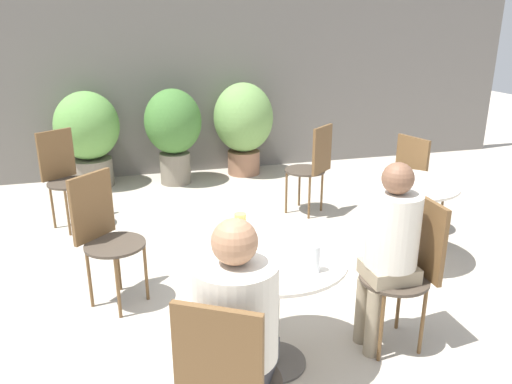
% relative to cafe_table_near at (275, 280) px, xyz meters
% --- Properties ---
extents(ground_plane, '(20.00, 20.00, 0.00)m').
position_rel_cafe_table_near_xyz_m(ground_plane, '(-0.20, 0.05, -0.56)').
color(ground_plane, '#B2A899').
extents(storefront_wall, '(10.00, 0.06, 3.00)m').
position_rel_cafe_table_near_xyz_m(storefront_wall, '(-0.20, 4.19, 0.94)').
color(storefront_wall, slate).
rests_on(storefront_wall, ground_plane).
extents(cafe_table_near, '(0.81, 0.81, 0.70)m').
position_rel_cafe_table_near_xyz_m(cafe_table_near, '(0.00, 0.00, 0.00)').
color(cafe_table_near, '#514C47').
rests_on(cafe_table_near, ground_plane).
extents(cafe_table_far, '(0.84, 0.84, 0.70)m').
position_rel_cafe_table_near_xyz_m(cafe_table_far, '(1.43, 1.00, 0.01)').
color(cafe_table_far, '#514C47').
rests_on(cafe_table_far, ground_plane).
extents(bistro_chair_0, '(0.47, 0.48, 0.95)m').
position_rel_cafe_table_near_xyz_m(bistro_chair_0, '(-0.44, -0.74, 0.01)').
color(bistro_chair_0, '#42382D').
rests_on(bistro_chair_0, ground_plane).
extents(bistro_chair_1, '(0.42, 0.42, 0.95)m').
position_rel_cafe_table_near_xyz_m(bistro_chair_1, '(0.86, -0.01, 0.01)').
color(bistro_chair_1, '#42382D').
rests_on(bistro_chair_1, ground_plane).
extents(bistro_chair_2, '(0.48, 0.49, 0.95)m').
position_rel_cafe_table_near_xyz_m(bistro_chair_2, '(1.12, 2.23, 0.01)').
color(bistro_chair_2, '#42382D').
rests_on(bistro_chair_2, ground_plane).
extents(bistro_chair_3, '(0.46, 0.44, 0.95)m').
position_rel_cafe_table_near_xyz_m(bistro_chair_3, '(1.87, 1.52, 0.01)').
color(bistro_chair_3, '#42382D').
rests_on(bistro_chair_3, ground_plane).
extents(bistro_chair_4, '(0.48, 0.48, 0.95)m').
position_rel_cafe_table_near_xyz_m(bistro_chair_4, '(-1.35, 2.59, 0.01)').
color(bistro_chair_4, '#42382D').
rests_on(bistro_chair_4, ground_plane).
extents(bistro_chair_5, '(0.49, 0.49, 0.95)m').
position_rel_cafe_table_near_xyz_m(bistro_chair_5, '(-0.95, 1.01, 0.01)').
color(bistro_chair_5, '#42382D').
rests_on(bistro_chair_5, ground_plane).
extents(seated_person_0, '(0.44, 0.45, 1.21)m').
position_rel_cafe_table_near_xyz_m(seated_person_0, '(-0.36, -0.60, 0.16)').
color(seated_person_0, '#2D2D33').
rests_on(seated_person_0, ground_plane).
extents(seated_person_1, '(0.32, 0.31, 1.20)m').
position_rel_cafe_table_near_xyz_m(seated_person_1, '(0.70, -0.01, 0.16)').
color(seated_person_1, gray).
rests_on(seated_person_1, ground_plane).
extents(beer_glass_0, '(0.06, 0.06, 0.15)m').
position_rel_cafe_table_near_xyz_m(beer_glass_0, '(0.15, -0.21, 0.22)').
color(beer_glass_0, silver).
rests_on(beer_glass_0, cafe_table_near).
extents(beer_glass_1, '(0.07, 0.07, 0.19)m').
position_rel_cafe_table_near_xyz_m(beer_glass_1, '(-0.14, 0.22, 0.24)').
color(beer_glass_1, '#DBC65B').
rests_on(beer_glass_1, cafe_table_near).
extents(potted_plant_0, '(0.76, 0.76, 1.17)m').
position_rel_cafe_table_near_xyz_m(potted_plant_0, '(-1.16, 3.84, 0.10)').
color(potted_plant_0, slate).
rests_on(potted_plant_0, ground_plane).
extents(potted_plant_1, '(0.69, 0.69, 1.18)m').
position_rel_cafe_table_near_xyz_m(potted_plant_1, '(-0.15, 3.69, 0.15)').
color(potted_plant_1, slate).
rests_on(potted_plant_1, ground_plane).
extents(potted_plant_2, '(0.77, 0.77, 1.20)m').
position_rel_cafe_table_near_xyz_m(potted_plant_2, '(0.78, 3.86, 0.14)').
color(potted_plant_2, '#93664C').
rests_on(potted_plant_2, ground_plane).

